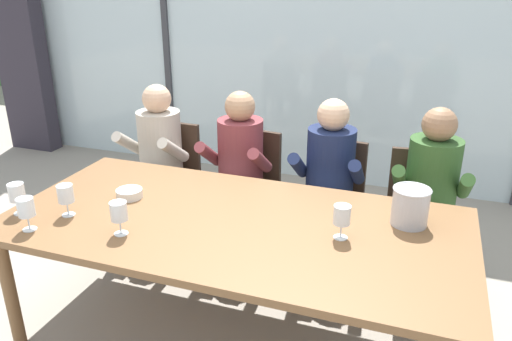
% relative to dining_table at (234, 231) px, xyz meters
% --- Properties ---
extents(ground, '(14.00, 14.00, 0.00)m').
position_rel_dining_table_xyz_m(ground, '(0.00, 1.00, -0.68)').
color(ground, '#9E9384').
extents(window_glass_panel, '(7.62, 0.03, 2.60)m').
position_rel_dining_table_xyz_m(window_glass_panel, '(0.00, 2.47, 0.62)').
color(window_glass_panel, silver).
rests_on(window_glass_panel, ground).
extents(window_mullion_left, '(0.06, 0.06, 2.60)m').
position_rel_dining_table_xyz_m(window_mullion_left, '(-1.72, 2.45, 0.62)').
color(window_mullion_left, '#38383D').
rests_on(window_mullion_left, ground).
extents(hillside_vineyard, '(13.62, 2.40, 2.14)m').
position_rel_dining_table_xyz_m(hillside_vineyard, '(0.00, 6.01, 0.39)').
color(hillside_vineyard, '#386633').
rests_on(hillside_vineyard, ground).
extents(curtain_heavy_drape, '(0.56, 0.20, 2.60)m').
position_rel_dining_table_xyz_m(curtain_heavy_drape, '(-3.46, 2.29, 0.62)').
color(curtain_heavy_drape, '#332D38').
rests_on(curtain_heavy_drape, ground).
extents(dining_table, '(2.42, 1.16, 0.74)m').
position_rel_dining_table_xyz_m(dining_table, '(0.00, 0.00, 0.00)').
color(dining_table, brown).
rests_on(dining_table, ground).
extents(chair_near_curtain, '(0.45, 0.45, 0.89)m').
position_rel_dining_table_xyz_m(chair_near_curtain, '(-0.93, 0.98, -0.16)').
color(chair_near_curtain, '#332319').
rests_on(chair_near_curtain, ground).
extents(chair_left_of_center, '(0.49, 0.49, 0.89)m').
position_rel_dining_table_xyz_m(chair_left_of_center, '(-0.29, 1.01, -0.16)').
color(chair_left_of_center, '#332319').
rests_on(chair_left_of_center, ground).
extents(chair_center, '(0.49, 0.49, 0.89)m').
position_rel_dining_table_xyz_m(chair_center, '(0.32, 0.99, -0.16)').
color(chair_center, '#332319').
rests_on(chair_center, ground).
extents(chair_right_of_center, '(0.49, 0.49, 0.89)m').
position_rel_dining_table_xyz_m(chair_right_of_center, '(0.92, 0.97, -0.16)').
color(chair_right_of_center, '#332319').
rests_on(chair_right_of_center, ground).
extents(person_beige_jumper, '(0.48, 0.62, 1.21)m').
position_rel_dining_table_xyz_m(person_beige_jumper, '(-0.97, 0.85, 0.01)').
color(person_beige_jumper, '#B7AD9E').
rests_on(person_beige_jumper, ground).
extents(person_maroon_top, '(0.46, 0.61, 1.21)m').
position_rel_dining_table_xyz_m(person_maroon_top, '(-0.32, 0.85, 0.01)').
color(person_maroon_top, brown).
rests_on(person_maroon_top, ground).
extents(person_navy_polo, '(0.46, 0.61, 1.21)m').
position_rel_dining_table_xyz_m(person_navy_polo, '(0.32, 0.85, 0.01)').
color(person_navy_polo, '#192347').
rests_on(person_navy_polo, ground).
extents(person_olive_shirt, '(0.47, 0.61, 1.21)m').
position_rel_dining_table_xyz_m(person_olive_shirt, '(0.96, 0.85, 0.01)').
color(person_olive_shirt, '#2D5123').
rests_on(person_olive_shirt, ground).
extents(ice_bucket_primary, '(0.19, 0.19, 0.20)m').
position_rel_dining_table_xyz_m(ice_bucket_primary, '(0.87, 0.27, 0.16)').
color(ice_bucket_primary, '#B7B7BC').
rests_on(ice_bucket_primary, dining_table).
extents(tasting_bowl, '(0.15, 0.15, 0.05)m').
position_rel_dining_table_xyz_m(tasting_bowl, '(-0.67, 0.07, 0.09)').
color(tasting_bowl, silver).
rests_on(tasting_bowl, dining_table).
extents(wine_glass_by_left_taster, '(0.08, 0.08, 0.17)m').
position_rel_dining_table_xyz_m(wine_glass_by_left_taster, '(-1.11, -0.31, 0.18)').
color(wine_glass_by_left_taster, silver).
rests_on(wine_glass_by_left_taster, dining_table).
extents(wine_glass_near_bucket, '(0.08, 0.08, 0.17)m').
position_rel_dining_table_xyz_m(wine_glass_near_bucket, '(-0.93, -0.44, 0.18)').
color(wine_glass_near_bucket, silver).
rests_on(wine_glass_near_bucket, dining_table).
extents(wine_glass_center_pour, '(0.08, 0.08, 0.17)m').
position_rel_dining_table_xyz_m(wine_glass_center_pour, '(-0.47, -0.32, 0.18)').
color(wine_glass_center_pour, silver).
rests_on(wine_glass_center_pour, dining_table).
extents(wine_glass_by_right_taster, '(0.08, 0.08, 0.17)m').
position_rel_dining_table_xyz_m(wine_glass_by_right_taster, '(0.56, 0.01, 0.18)').
color(wine_glass_by_right_taster, silver).
rests_on(wine_glass_by_right_taster, dining_table).
extents(wine_glass_spare_empty, '(0.08, 0.08, 0.17)m').
position_rel_dining_table_xyz_m(wine_glass_spare_empty, '(-0.86, -0.24, 0.18)').
color(wine_glass_spare_empty, silver).
rests_on(wine_glass_spare_empty, dining_table).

